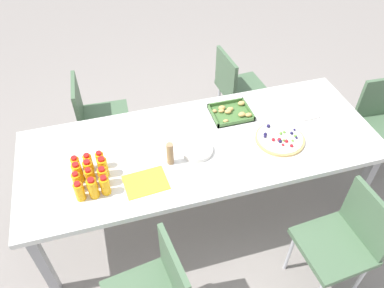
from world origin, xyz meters
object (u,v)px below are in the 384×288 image
(party_table, at_px, (201,149))
(snack_tray, at_px, (232,112))
(chair_far_right, at_px, (237,86))
(juice_bottle_5, at_px, (103,177))
(juice_bottle_7, at_px, (89,170))
(plate_stack, at_px, (197,150))
(chair_near_right, at_px, (345,239))
(juice_bottle_9, at_px, (76,165))
(juice_bottle_0, at_px, (79,191))
(juice_bottle_10, at_px, (88,163))
(juice_bottle_4, at_px, (90,178))
(juice_bottle_6, at_px, (78,173))
(chair_far_left, at_px, (96,115))
(juice_bottle_8, at_px, (103,167))
(paper_folder, at_px, (146,182))
(napkin_stack, at_px, (306,113))
(juice_bottle_11, at_px, (100,160))
(fruit_pizza, at_px, (280,139))
(juice_bottle_1, at_px, (93,188))
(juice_bottle_3, at_px, (78,182))
(juice_bottle_2, at_px, (105,185))
(cardboard_tube, at_px, (170,154))

(party_table, bearing_deg, snack_tray, 38.13)
(chair_far_right, xyz_separation_m, juice_bottle_5, (-1.27, -1.03, 0.29))
(juice_bottle_7, distance_m, plate_stack, 0.70)
(chair_near_right, height_order, juice_bottle_9, juice_bottle_9)
(juice_bottle_0, xyz_separation_m, juice_bottle_10, (0.07, 0.22, -0.00))
(juice_bottle_4, xyz_separation_m, juice_bottle_6, (-0.07, 0.07, -0.00))
(chair_near_right, xyz_separation_m, juice_bottle_7, (-1.41, 0.72, 0.29))
(chair_far_left, distance_m, juice_bottle_10, 0.86)
(juice_bottle_8, distance_m, paper_folder, 0.28)
(juice_bottle_6, relative_size, napkin_stack, 0.99)
(juice_bottle_7, relative_size, plate_stack, 0.69)
(juice_bottle_10, distance_m, plate_stack, 0.70)
(juice_bottle_6, bearing_deg, paper_folder, -18.75)
(chair_far_right, bearing_deg, juice_bottle_11, -59.91)
(paper_folder, bearing_deg, juice_bottle_9, 152.23)
(juice_bottle_4, distance_m, fruit_pizza, 1.27)
(juice_bottle_11, bearing_deg, snack_tray, 15.25)
(juice_bottle_1, relative_size, juice_bottle_8, 0.99)
(juice_bottle_6, bearing_deg, party_table, 7.33)
(juice_bottle_1, distance_m, juice_bottle_7, 0.15)
(juice_bottle_3, distance_m, juice_bottle_8, 0.17)
(juice_bottle_5, xyz_separation_m, juice_bottle_7, (-0.08, 0.08, 0.00))
(juice_bottle_0, xyz_separation_m, juice_bottle_2, (0.15, 0.00, 0.00))
(chair_near_right, bearing_deg, juice_bottle_0, 65.09)
(party_table, bearing_deg, napkin_stack, 5.97)
(juice_bottle_4, xyz_separation_m, paper_folder, (0.32, -0.07, -0.07))
(chair_far_left, relative_size, juice_bottle_1, 5.57)
(juice_bottle_6, xyz_separation_m, cardboard_tube, (0.57, -0.01, 0.01))
(paper_folder, bearing_deg, juice_bottle_6, 161.25)
(juice_bottle_2, distance_m, juice_bottle_8, 0.14)
(juice_bottle_6, bearing_deg, plate_stack, 3.02)
(party_table, relative_size, juice_bottle_7, 16.64)
(chair_far_right, relative_size, juice_bottle_10, 6.30)
(juice_bottle_3, relative_size, fruit_pizza, 0.44)
(juice_bottle_0, height_order, juice_bottle_4, juice_bottle_4)
(juice_bottle_1, relative_size, fruit_pizza, 0.44)
(juice_bottle_0, xyz_separation_m, fruit_pizza, (1.34, 0.13, -0.05))
(juice_bottle_10, bearing_deg, juice_bottle_5, -62.62)
(fruit_pizza, distance_m, cardboard_tube, 0.77)
(chair_far_right, relative_size, juice_bottle_7, 5.70)
(juice_bottle_0, height_order, juice_bottle_7, juice_bottle_7)
(party_table, distance_m, fruit_pizza, 0.54)
(juice_bottle_6, distance_m, juice_bottle_10, 0.10)
(juice_bottle_11, bearing_deg, paper_folder, -40.51)
(juice_bottle_4, bearing_deg, chair_far_left, 85.45)
(juice_bottle_8, height_order, juice_bottle_9, juice_bottle_8)
(juice_bottle_2, relative_size, juice_bottle_7, 0.96)
(chair_far_right, relative_size, juice_bottle_3, 5.64)
(party_table, relative_size, paper_folder, 9.33)
(juice_bottle_0, relative_size, plate_stack, 0.66)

